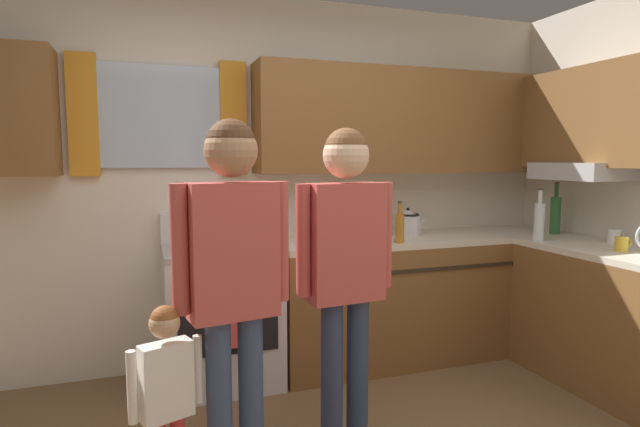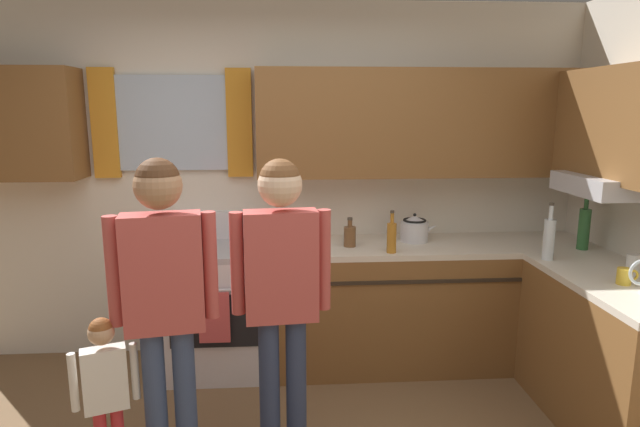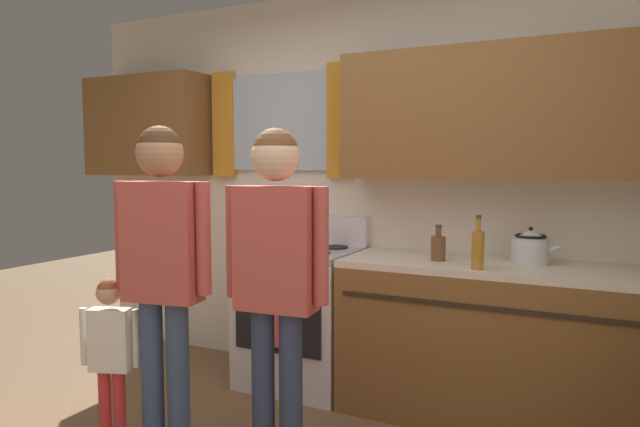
{
  "view_description": "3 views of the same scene",
  "coord_description": "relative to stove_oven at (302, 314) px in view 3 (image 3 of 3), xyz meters",
  "views": [
    {
      "loc": [
        -0.82,
        -1.74,
        1.46
      ],
      "look_at": [
        0.11,
        0.93,
        1.16
      ],
      "focal_mm": 28.66,
      "sensor_mm": 36.0,
      "label": 1
    },
    {
      "loc": [
        0.1,
        -2.08,
        1.84
      ],
      "look_at": [
        0.31,
        1.0,
        1.23
      ],
      "focal_mm": 29.88,
      "sensor_mm": 36.0,
      "label": 2
    },
    {
      "loc": [
        1.38,
        -1.71,
        1.45
      ],
      "look_at": [
        0.2,
        0.68,
        1.22
      ],
      "focal_mm": 32.12,
      "sensor_mm": 36.0,
      "label": 3
    }
  ],
  "objects": [
    {
      "name": "adult_in_plaid",
      "position": [
        0.44,
        -1.07,
        0.55
      ],
      "size": [
        0.5,
        0.22,
        1.61
      ],
      "color": "#2D3856",
      "rests_on": "ground"
    },
    {
      "name": "small_child",
      "position": [
        -0.39,
        -1.25,
        0.09
      ],
      "size": [
        0.29,
        0.15,
        0.9
      ],
      "color": "red",
      "rests_on": "ground"
    },
    {
      "name": "bottle_oil_amber",
      "position": [
        1.17,
        -0.23,
        0.54
      ],
      "size": [
        0.06,
        0.06,
        0.29
      ],
      "color": "#B27223",
      "rests_on": "kitchen_counter_run"
    },
    {
      "name": "back_wall_unit",
      "position": [
        0.45,
        0.27,
        1.02
      ],
      "size": [
        4.6,
        0.42,
        2.6
      ],
      "color": "silver",
      "rests_on": "ground"
    },
    {
      "name": "stove_oven",
      "position": [
        0.0,
        0.0,
        0.0
      ],
      "size": [
        0.72,
        0.67,
        1.1
      ],
      "color": "silver",
      "rests_on": "ground"
    },
    {
      "name": "stovetop_kettle",
      "position": [
        1.4,
        0.06,
        0.53
      ],
      "size": [
        0.27,
        0.2,
        0.21
      ],
      "color": "silver",
      "rests_on": "kitchen_counter_run"
    },
    {
      "name": "kitchen_counter_run",
      "position": [
        1.8,
        -0.31,
        -0.02
      ],
      "size": [
        2.29,
        1.79,
        0.9
      ],
      "color": "brown",
      "rests_on": "ground"
    },
    {
      "name": "bottle_squat_brown",
      "position": [
        0.91,
        -0.05,
        0.51
      ],
      "size": [
        0.08,
        0.08,
        0.21
      ],
      "color": "brown",
      "rests_on": "kitchen_counter_run"
    },
    {
      "name": "adult_holding_child",
      "position": [
        -0.11,
        -1.19,
        0.56
      ],
      "size": [
        0.5,
        0.22,
        1.63
      ],
      "color": "#38476B",
      "rests_on": "ground"
    }
  ]
}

